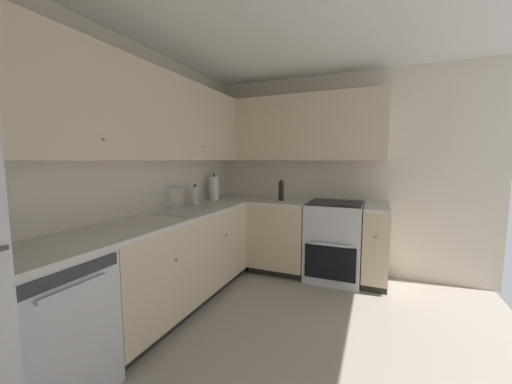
# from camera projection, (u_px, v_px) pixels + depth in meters

# --- Properties ---
(ground_plane) EXTENTS (3.87, 3.24, 0.02)m
(ground_plane) POSITION_uv_depth(u_px,v_px,m) (302.00, 370.00, 1.95)
(ground_plane) COLOR #A89E8E
(wall_back) EXTENTS (3.97, 0.05, 2.44)m
(wall_back) POSITION_uv_depth(u_px,v_px,m) (113.00, 181.00, 2.45)
(wall_back) COLOR beige
(wall_back) RESTS_ON ground_plane
(wall_right) EXTENTS (0.05, 3.34, 2.44)m
(wall_right) POSITION_uv_depth(u_px,v_px,m) (342.00, 174.00, 3.61)
(wall_right) COLOR beige
(wall_right) RESTS_ON ground_plane
(dishwasher) EXTENTS (0.60, 0.63, 0.86)m
(dishwasher) POSITION_uv_depth(u_px,v_px,m) (40.00, 331.00, 1.65)
(dishwasher) COLOR silver
(dishwasher) RESTS_ON ground_plane
(lower_cabinets_back) EXTENTS (1.86, 0.62, 0.86)m
(lower_cabinets_back) POSITION_uv_depth(u_px,v_px,m) (177.00, 261.00, 2.78)
(lower_cabinets_back) COLOR beige
(lower_cabinets_back) RESTS_ON ground_plane
(countertop_back) EXTENTS (3.07, 0.60, 0.03)m
(countertop_back) POSITION_uv_depth(u_px,v_px,m) (176.00, 215.00, 2.73)
(countertop_back) COLOR beige
(countertop_back) RESTS_ON lower_cabinets_back
(lower_cabinets_right) EXTENTS (0.62, 1.58, 0.86)m
(lower_cabinets_right) POSITION_uv_depth(u_px,v_px,m) (305.00, 239.00, 3.55)
(lower_cabinets_right) COLOR beige
(lower_cabinets_right) RESTS_ON ground_plane
(countertop_right) EXTENTS (0.60, 1.58, 0.03)m
(countertop_right) POSITION_uv_depth(u_px,v_px,m) (305.00, 203.00, 3.50)
(countertop_right) COLOR beige
(countertop_right) RESTS_ON lower_cabinets_right
(oven_range) EXTENTS (0.68, 0.62, 1.05)m
(oven_range) POSITION_uv_depth(u_px,v_px,m) (334.00, 240.00, 3.43)
(oven_range) COLOR silver
(oven_range) RESTS_ON ground_plane
(upper_cabinets_back) EXTENTS (2.75, 0.34, 0.78)m
(upper_cabinets_back) POSITION_uv_depth(u_px,v_px,m) (148.00, 116.00, 2.54)
(upper_cabinets_back) COLOR beige
(upper_cabinets_right) EXTENTS (0.32, 2.13, 0.78)m
(upper_cabinets_right) POSITION_uv_depth(u_px,v_px,m) (295.00, 129.00, 3.60)
(upper_cabinets_right) COLOR beige
(sink) EXTENTS (0.62, 0.40, 0.10)m
(sink) POSITION_uv_depth(u_px,v_px,m) (190.00, 215.00, 2.89)
(sink) COLOR #B7B7BC
(sink) RESTS_ON countertop_back
(faucet) EXTENTS (0.07, 0.16, 0.24)m
(faucet) POSITION_uv_depth(u_px,v_px,m) (173.00, 195.00, 2.95)
(faucet) COLOR silver
(faucet) RESTS_ON countertop_back
(soap_bottle) EXTENTS (0.06, 0.06, 0.23)m
(soap_bottle) POSITION_uv_depth(u_px,v_px,m) (195.00, 195.00, 3.31)
(soap_bottle) COLOR silver
(soap_bottle) RESTS_ON countertop_back
(paper_towel_roll) EXTENTS (0.11, 0.11, 0.35)m
(paper_towel_roll) POSITION_uv_depth(u_px,v_px,m) (214.00, 188.00, 3.65)
(paper_towel_roll) COLOR white
(paper_towel_roll) RESTS_ON countertop_back
(oil_bottle) EXTENTS (0.06, 0.06, 0.25)m
(oil_bottle) POSITION_uv_depth(u_px,v_px,m) (281.00, 191.00, 3.60)
(oil_bottle) COLOR black
(oil_bottle) RESTS_ON countertop_right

